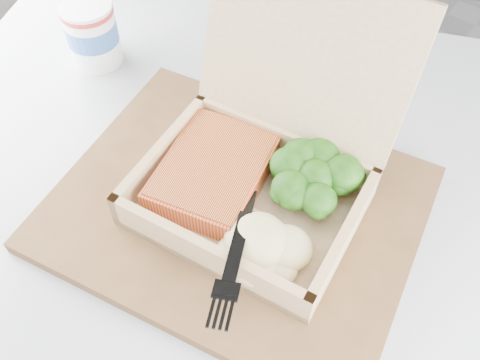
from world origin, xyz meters
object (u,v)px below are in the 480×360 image
Objects in this scene: takeout_container at (267,154)px; paper_cup at (92,32)px; serving_tray at (236,208)px; cafe_table at (231,328)px.

paper_cup is (-0.32, 0.05, -0.02)m from takeout_container.
serving_tray is 0.07m from takeout_container.
cafe_table is 0.21m from serving_tray.
takeout_container reaches higher than serving_tray.
serving_tray is at bearing -108.45° from takeout_container.
paper_cup is (-0.34, 0.15, 0.24)m from cafe_table.
cafe_table is at bearing -23.22° from paper_cup.
takeout_container reaches higher than cafe_table.
serving_tray is (-0.03, 0.05, 0.21)m from cafe_table.
paper_cup reaches higher than cafe_table.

